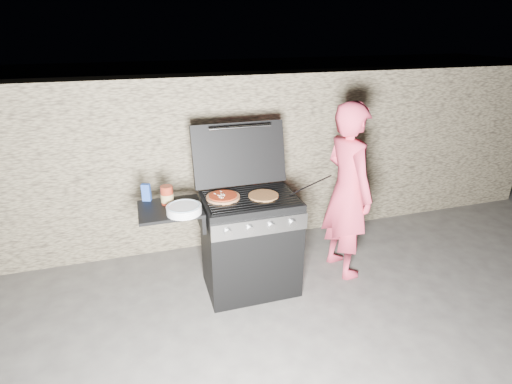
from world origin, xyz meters
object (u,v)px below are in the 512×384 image
object	(u,v)px
pizza_topped	(223,196)
sauce_jar	(167,195)
person	(348,191)
gas_grill	(223,248)

from	to	relation	value
pizza_topped	sauce_jar	distance (m)	0.46
pizza_topped	person	size ratio (longest dim) A/B	0.17
sauce_jar	person	distance (m)	1.63
gas_grill	person	bearing A→B (deg)	1.66
pizza_topped	person	bearing A→B (deg)	-0.33
sauce_jar	person	size ratio (longest dim) A/B	0.09
person	gas_grill	bearing A→B (deg)	85.72
person	sauce_jar	bearing A→B (deg)	82.34
sauce_jar	person	world-z (taller)	person
pizza_topped	sauce_jar	world-z (taller)	sauce_jar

